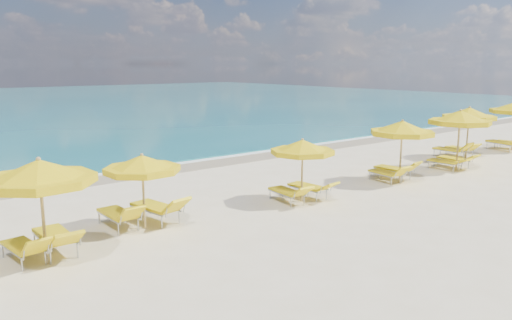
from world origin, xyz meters
TOP-DOWN VIEW (x-y plane):
  - ground_plane at (0.00, 0.00)m, footprint 120.00×120.00m
  - wet_sand_band at (0.00, 7.40)m, footprint 120.00×2.60m
  - foam_line at (0.00, 8.20)m, footprint 120.00×1.20m
  - whitecap_far at (8.00, 24.00)m, footprint 18.00×0.30m
  - umbrella_2 at (-7.38, -0.31)m, footprint 3.04×3.04m
  - umbrella_3 at (-4.57, 0.57)m, footprint 2.60×2.60m
  - umbrella_4 at (0.61, -0.10)m, footprint 2.20×2.20m
  - umbrella_5 at (5.34, -0.45)m, footprint 3.11×3.11m
  - umbrella_6 at (9.13, -0.56)m, footprint 2.69×2.69m
  - umbrella_7 at (11.95, 0.59)m, footprint 3.05×3.05m
  - lounger_2_left at (-7.74, 0.12)m, footprint 0.77×1.71m
  - lounger_2_right at (-7.01, 0.21)m, footprint 0.71×2.04m
  - lounger_3_left at (-5.10, 1.06)m, footprint 0.68×1.86m
  - lounger_3_right at (-4.03, 0.92)m, footprint 1.00×2.09m
  - lounger_4_left at (0.17, 0.09)m, footprint 0.73×1.78m
  - lounger_4_right at (1.16, 0.11)m, footprint 0.75×1.85m
  - lounger_5_left at (4.98, -0.10)m, footprint 0.76×1.72m
  - lounger_5_right at (5.75, 0.11)m, footprint 0.72×1.84m
  - lounger_6_left at (8.78, -0.22)m, footprint 0.71×1.77m
  - lounger_6_right at (9.56, -0.20)m, footprint 0.69×1.80m
  - lounger_7_left at (11.48, 1.15)m, footprint 0.65×1.81m
  - lounger_7_right at (12.30, 1.10)m, footprint 0.91×1.81m
  - lounger_8_left at (15.42, 0.52)m, footprint 1.01×2.02m
  - lounger_8_right at (16.35, 0.52)m, footprint 0.88×1.77m

SIDE VIEW (x-z plane):
  - ground_plane at x=0.00m, z-range 0.00..0.00m
  - wet_sand_band at x=0.00m, z-range -0.01..0.01m
  - foam_line at x=0.00m, z-range -0.01..0.01m
  - whitecap_far at x=8.00m, z-range -0.03..0.03m
  - lounger_6_left at x=8.78m, z-range -0.11..0.51m
  - lounger_2_left at x=-7.74m, z-range -0.19..0.60m
  - lounger_5_left at x=4.98m, z-range -0.18..0.60m
  - lounger_6_right at x=9.56m, z-range -0.14..0.57m
  - lounger_7_right at x=12.30m, z-range -0.17..0.59m
  - lounger_4_left at x=0.17m, z-range -0.16..0.59m
  - lounger_8_right at x=16.35m, z-range -0.19..0.61m
  - lounger_4_right at x=1.16m, z-range -0.14..0.57m
  - lounger_5_right at x=5.75m, z-range -0.19..0.64m
  - lounger_7_left at x=11.48m, z-range -0.20..0.66m
  - lounger_3_left at x=-5.10m, z-range -0.20..0.66m
  - lounger_2_right at x=-7.01m, z-range -0.18..0.68m
  - lounger_3_right at x=-4.03m, z-range -0.21..0.70m
  - lounger_8_left at x=15.42m, z-range -0.23..0.73m
  - umbrella_3 at x=-4.57m, z-range 0.73..2.80m
  - umbrella_4 at x=0.61m, z-range 0.73..2.81m
  - umbrella_5 at x=5.34m, z-range 0.84..3.22m
  - umbrella_2 at x=-7.38m, z-range 0.86..3.29m
  - umbrella_7 at x=11.95m, z-range 0.86..3.32m
  - umbrella_6 at x=9.13m, z-range 0.90..3.46m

